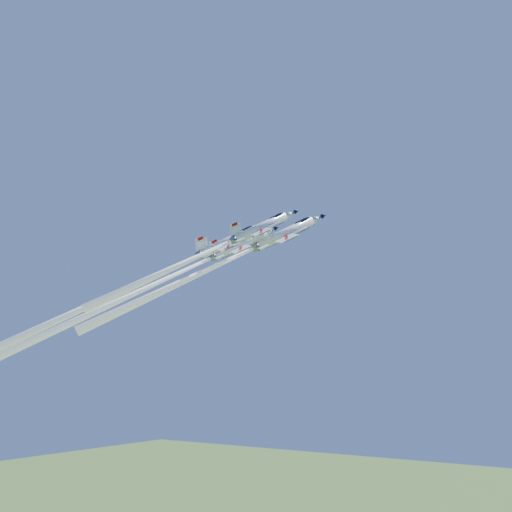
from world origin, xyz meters
The scene contains 4 objects.
jet_lead centered at (-5.50, -5.61, 76.53)m, with size 25.10×33.69×33.83m.
jet_left centered at (-19.82, -9.53, 72.96)m, with size 28.65×39.97×42.16m.
jet_right centered at (-3.52, -12.22, 77.42)m, with size 20.62×27.40×27.36m.
jet_slot centered at (-16.94, -18.52, 71.16)m, with size 28.76×40.33×43.04m.
Camera 1 is at (60.44, -91.14, 56.01)m, focal length 40.00 mm.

